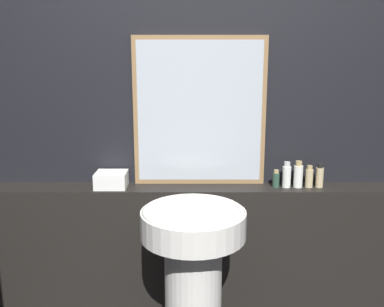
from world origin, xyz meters
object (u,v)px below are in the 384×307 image
object	(u,v)px
mirror	(198,112)
hand_soap_bottle	(318,176)
towel_stack	(110,180)
pedestal_sink	(192,276)
shampoo_bottle	(275,179)
body_wash_bottle	(308,177)
lotion_bottle	(297,175)
conditioner_bottle	(285,175)

from	to	relation	value
mirror	hand_soap_bottle	size ratio (longest dim) A/B	6.07
towel_stack	hand_soap_bottle	xyz separation A→B (m)	(1.19, 0.00, 0.02)
pedestal_sink	mirror	world-z (taller)	mirror
towel_stack	shampoo_bottle	bearing A→B (deg)	-0.00
hand_soap_bottle	body_wash_bottle	bearing A→B (deg)	180.00
mirror	lotion_bottle	world-z (taller)	mirror
mirror	lotion_bottle	bearing A→B (deg)	-8.01
mirror	hand_soap_bottle	world-z (taller)	mirror
pedestal_sink	lotion_bottle	distance (m)	0.84
shampoo_bottle	towel_stack	bearing A→B (deg)	180.00
lotion_bottle	body_wash_bottle	bearing A→B (deg)	0.00
conditioner_bottle	lotion_bottle	distance (m)	0.07
body_wash_bottle	conditioner_bottle	bearing A→B (deg)	-180.00
pedestal_sink	shampoo_bottle	xyz separation A→B (m)	(0.48, 0.44, 0.37)
hand_soap_bottle	shampoo_bottle	bearing A→B (deg)	-180.00
mirror	towel_stack	distance (m)	0.64
shampoo_bottle	hand_soap_bottle	world-z (taller)	hand_soap_bottle
pedestal_sink	lotion_bottle	bearing A→B (deg)	36.11
pedestal_sink	conditioner_bottle	size ratio (longest dim) A/B	6.13
mirror	hand_soap_bottle	bearing A→B (deg)	-6.59
shampoo_bottle	body_wash_bottle	bearing A→B (deg)	0.00
shampoo_bottle	hand_soap_bottle	xyz separation A→B (m)	(0.25, 0.00, 0.02)
mirror	body_wash_bottle	distance (m)	0.73
conditioner_bottle	hand_soap_bottle	xyz separation A→B (m)	(0.19, 0.00, -0.00)
pedestal_sink	shampoo_bottle	distance (m)	0.75
mirror	hand_soap_bottle	distance (m)	0.78
conditioner_bottle	shampoo_bottle	bearing A→B (deg)	-180.00
towel_stack	conditioner_bottle	bearing A→B (deg)	0.00
shampoo_bottle	body_wash_bottle	world-z (taller)	body_wash_bottle
conditioner_bottle	body_wash_bottle	size ratio (longest dim) A/B	1.17
pedestal_sink	body_wash_bottle	size ratio (longest dim) A/B	7.16
towel_stack	body_wash_bottle	world-z (taller)	body_wash_bottle
towel_stack	conditioner_bottle	size ratio (longest dim) A/B	1.19
pedestal_sink	towel_stack	size ratio (longest dim) A/B	5.14
lotion_bottle	pedestal_sink	bearing A→B (deg)	-143.89
pedestal_sink	mirror	bearing A→B (deg)	85.87
pedestal_sink	conditioner_bottle	world-z (taller)	conditioner_bottle
shampoo_bottle	lotion_bottle	xyz separation A→B (m)	(0.13, 0.00, 0.02)
pedestal_sink	lotion_bottle	world-z (taller)	lotion_bottle
shampoo_bottle	conditioner_bottle	bearing A→B (deg)	0.00
pedestal_sink	towel_stack	distance (m)	0.74
shampoo_bottle	body_wash_bottle	xyz separation A→B (m)	(0.19, 0.00, 0.01)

